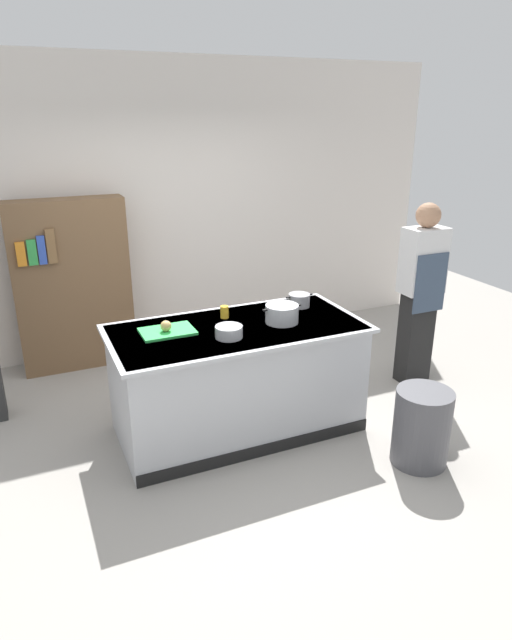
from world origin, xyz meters
The scene contains 12 objects.
ground_plane centered at (0.00, 0.00, 0.00)m, with size 10.00×10.00×0.00m, color #9E9991.
back_wall centered at (0.00, 2.10, 1.50)m, with size 6.40×0.12×3.00m, color silver.
counter_island centered at (0.00, 0.00, 0.47)m, with size 1.98×0.98×0.90m.
cutting_board centered at (-0.53, 0.10, 0.91)m, with size 0.40×0.28×0.02m, color green.
onion centered at (-0.54, 0.09, 0.96)m, with size 0.08×0.08×0.08m, color tan.
stock_pot centered at (0.36, -0.05, 0.97)m, with size 0.33×0.26×0.14m.
sauce_pan centered at (0.67, 0.23, 0.96)m, with size 0.25×0.18×0.11m.
mixing_bowl centered at (-0.13, -0.17, 0.94)m, with size 0.20×0.20×0.09m, color #B7BABF.
juice_cup centered at (-0.02, 0.23, 0.95)m, with size 0.07×0.07×0.10m, color yellow.
trash_bin centered at (1.06, -0.98, 0.29)m, with size 0.41×0.41×0.58m, color #4C4C51.
person_chef centered at (1.88, 0.13, 0.91)m, with size 0.38×0.25×1.72m.
bookshelf centered at (-1.02, 1.80, 0.85)m, with size 1.10×0.31×1.70m.
Camera 1 is at (-1.49, -3.73, 2.47)m, focal length 31.20 mm.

